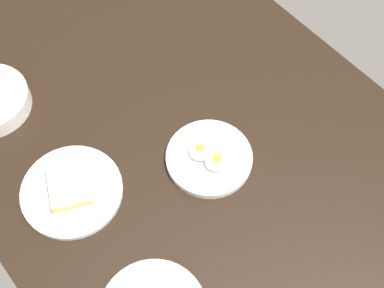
{
  "coord_description": "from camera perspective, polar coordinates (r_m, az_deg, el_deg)",
  "views": [
    {
      "loc": [
        41.8,
        -34.3,
        98.74
      ],
      "look_at": [
        0.0,
        0.0,
        6.0
      ],
      "focal_mm": 49.13,
      "sensor_mm": 36.0,
      "label": 1
    }
  ],
  "objects": [
    {
      "name": "plate_eggs",
      "position": [
        1.07,
        1.88,
        -1.45
      ],
      "size": [
        17.69,
        17.69,
        5.04
      ],
      "color": "white",
      "rests_on": "dining_table"
    },
    {
      "name": "plate_sandwich",
      "position": [
        1.06,
        -12.99,
        -4.86
      ],
      "size": [
        20.12,
        20.12,
        4.42
      ],
      "color": "white",
      "rests_on": "dining_table"
    },
    {
      "name": "dining_table",
      "position": [
        1.11,
        0.0,
        -1.04
      ],
      "size": [
        131.55,
        85.45,
        4.0
      ],
      "primitive_type": "cube",
      "color": "black",
      "rests_on": "ground"
    }
  ]
}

